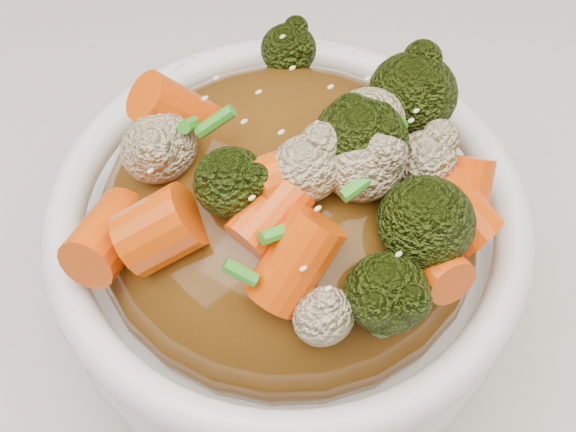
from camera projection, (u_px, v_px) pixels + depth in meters
tablecloth at (311, 369)px, 0.41m from camera, size 1.20×0.80×0.04m
bowl at (288, 254)px, 0.37m from camera, size 0.26×0.26×0.08m
sauce_base at (288, 220)px, 0.35m from camera, size 0.21×0.21×0.09m
carrots at (288, 130)px, 0.30m from camera, size 0.21×0.21×0.05m
broccoli at (288, 132)px, 0.30m from camera, size 0.21×0.21×0.04m
cauliflower at (288, 135)px, 0.30m from camera, size 0.21×0.21×0.03m
scallions at (288, 129)px, 0.30m from camera, size 0.16×0.16×0.02m
sesame_seeds at (288, 129)px, 0.30m from camera, size 0.19×0.19×0.01m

